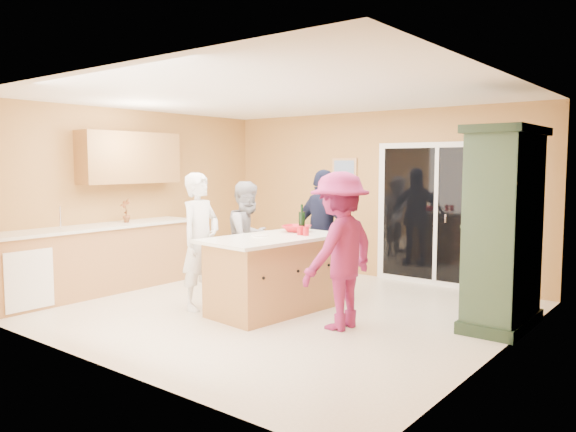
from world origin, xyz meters
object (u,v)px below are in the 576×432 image
Objects in this scene: woman_grey at (249,239)px; kitchen_island at (274,276)px; green_hutch at (504,231)px; woman_navy at (324,232)px; woman_magenta at (340,251)px; woman_white at (200,241)px.

kitchen_island is at bearing -117.13° from woman_grey.
kitchen_island is 2.67m from green_hutch.
green_hutch is 1.28× the size of woman_navy.
kitchen_island is 1.08× the size of woman_magenta.
woman_white is at bearing 178.99° from woman_grey.
woman_white is at bearing -75.45° from woman_magenta.
kitchen_island is 1.20m from woman_navy.
kitchen_island is 1.00m from woman_white.
woman_magenta reaches higher than woman_grey.
woman_magenta is (1.80, 0.36, 0.01)m from woman_white.
woman_magenta is (-1.38, -1.12, -0.21)m from green_hutch.
woman_white reaches higher than woman_grey.
kitchen_island is at bearing -67.72° from woman_white.
woman_navy reaches higher than woman_white.
green_hutch is at bearing -71.83° from woman_white.
woman_grey reaches higher than kitchen_island.
green_hutch is 1.41× the size of woman_grey.
woman_navy is (-2.42, 0.08, -0.21)m from green_hutch.
green_hutch is at bearing 132.19° from woman_magenta.
woman_white is at bearing 75.47° from woman_navy.
woman_magenta is at bearing 1.53° from kitchen_island.
kitchen_island is 0.94m from woman_grey.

